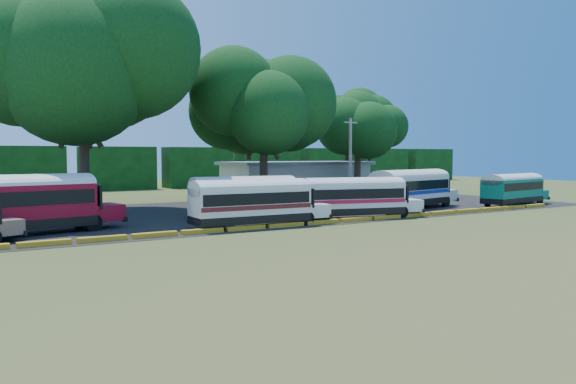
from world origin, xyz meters
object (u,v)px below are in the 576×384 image
bus_red (18,201)px  bus_teal (513,187)px  bus_cream_west (254,200)px  tree_west (82,67)px  bus_white_red (355,195)px

bus_red → bus_teal: size_ratio=1.20×
bus_cream_west → bus_teal: bearing=4.6°
bus_teal → tree_west: tree_west is taller
bus_white_red → bus_teal: bearing=15.0°
bus_teal → tree_west: bearing=149.8°
bus_cream_west → tree_west: bearing=119.0°
bus_white_red → bus_teal: 19.59m
bus_red → bus_white_red: 23.15m
bus_cream_west → bus_white_red: bus_cream_west is taller
bus_cream_west → bus_teal: bus_cream_west is taller
bus_white_red → bus_cream_west: bearing=-162.9°
bus_teal → bus_red: bearing=167.2°
bus_red → bus_cream_west: bearing=-26.4°
bus_red → bus_cream_west: 14.39m
bus_cream_west → bus_white_red: (9.07, 0.54, -0.05)m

